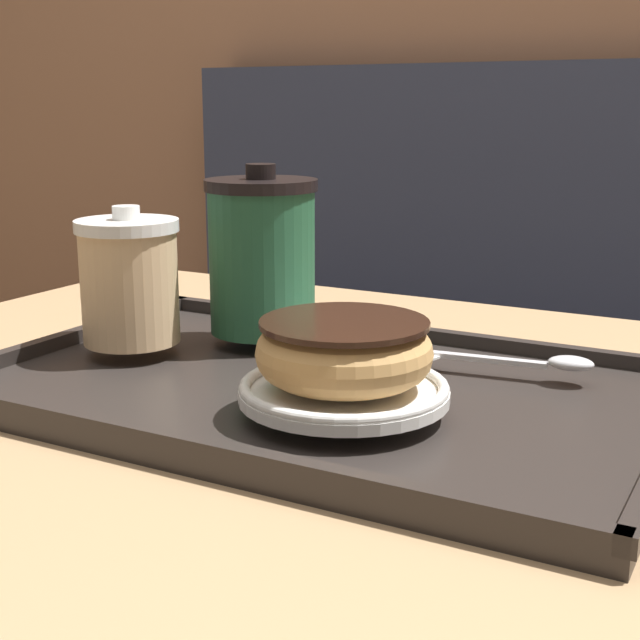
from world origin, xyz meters
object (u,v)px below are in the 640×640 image
object	(u,v)px
coffee_cup_front	(129,280)
donut_chocolate_glazed	(344,350)
coffee_cup_rear	(262,255)
spoon	(545,362)

from	to	relation	value
coffee_cup_front	donut_chocolate_glazed	bearing A→B (deg)	-12.40
donut_chocolate_glazed	coffee_cup_front	bearing A→B (deg)	167.60
coffee_cup_front	coffee_cup_rear	size ratio (longest dim) A/B	0.78
coffee_cup_rear	donut_chocolate_glazed	world-z (taller)	coffee_cup_rear
donut_chocolate_glazed	spoon	world-z (taller)	donut_chocolate_glazed
coffee_cup_front	donut_chocolate_glazed	size ratio (longest dim) A/B	0.96
donut_chocolate_glazed	spoon	xyz separation A→B (m)	(0.10, 0.14, -0.03)
donut_chocolate_glazed	spoon	bearing A→B (deg)	54.59
coffee_cup_front	donut_chocolate_glazed	world-z (taller)	coffee_cup_front
donut_chocolate_glazed	coffee_cup_rear	bearing A→B (deg)	138.04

